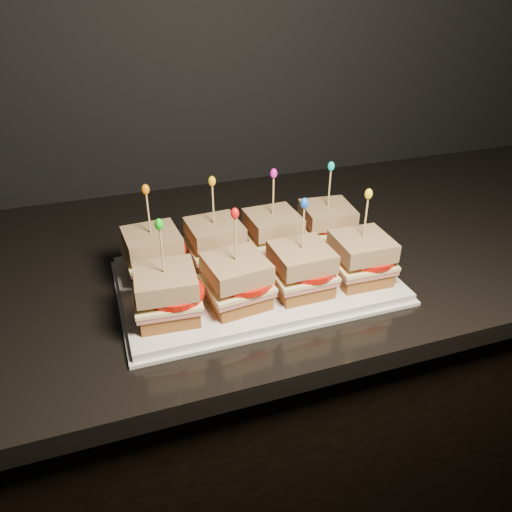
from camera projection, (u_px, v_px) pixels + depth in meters
name	position (u px, v px, depth m)	size (l,w,h in m)	color
cabinet	(285.00, 413.00, 1.22)	(2.44, 0.66, 0.90)	black
granite_slab	(292.00, 248.00, 0.99)	(2.48, 0.70, 0.03)	black
platter	(256.00, 280.00, 0.84)	(0.44, 0.27, 0.02)	silver
platter_rim	(256.00, 283.00, 0.84)	(0.45, 0.28, 0.01)	silver
sandwich_0_bread_bot	(155.00, 266.00, 0.84)	(0.08, 0.08, 0.02)	#573611
sandwich_0_ham	(154.00, 258.00, 0.83)	(0.09, 0.09, 0.01)	#B55D55
sandwich_0_cheese	(153.00, 255.00, 0.82)	(0.09, 0.09, 0.01)	#F8EB9F
sandwich_0_tomato	(161.00, 251.00, 0.82)	(0.08, 0.08, 0.01)	red
sandwich_0_bread_top	(152.00, 241.00, 0.81)	(0.09, 0.09, 0.03)	#5D3814
sandwich_0_pick	(149.00, 216.00, 0.79)	(0.00, 0.00, 0.09)	tan
sandwich_0_frill	(146.00, 189.00, 0.77)	(0.01, 0.01, 0.02)	orange
sandwich_1_bread_bot	(216.00, 256.00, 0.86)	(0.08, 0.08, 0.02)	#573611
sandwich_1_ham	(215.00, 248.00, 0.86)	(0.09, 0.09, 0.01)	#B55D55
sandwich_1_cheese	(215.00, 245.00, 0.85)	(0.09, 0.09, 0.01)	#F8EB9F
sandwich_1_tomato	(223.00, 241.00, 0.85)	(0.08, 0.08, 0.01)	red
sandwich_1_bread_top	(214.00, 231.00, 0.84)	(0.09, 0.09, 0.03)	#5D3814
sandwich_1_pick	(213.00, 207.00, 0.82)	(0.00, 0.00, 0.09)	tan
sandwich_1_frill	(212.00, 181.00, 0.79)	(0.01, 0.01, 0.02)	#EDAC10
sandwich_2_bread_bot	(272.00, 247.00, 0.89)	(0.08, 0.08, 0.02)	#573611
sandwich_2_ham	(272.00, 239.00, 0.89)	(0.09, 0.09, 0.01)	#B55D55
sandwich_2_cheese	(273.00, 235.00, 0.88)	(0.09, 0.09, 0.01)	#F8EB9F
sandwich_2_tomato	(280.00, 232.00, 0.88)	(0.08, 0.08, 0.01)	red
sandwich_2_bread_top	(273.00, 222.00, 0.87)	(0.09, 0.09, 0.03)	#5D3814
sandwich_2_pick	(273.00, 198.00, 0.85)	(0.00, 0.00, 0.09)	tan
sandwich_2_frill	(274.00, 173.00, 0.82)	(0.01, 0.01, 0.02)	#D515B7
sandwich_3_bread_bot	(325.00, 238.00, 0.92)	(0.08, 0.08, 0.02)	#573611
sandwich_3_ham	(326.00, 230.00, 0.92)	(0.09, 0.09, 0.01)	#B55D55
sandwich_3_cheese	(326.00, 227.00, 0.91)	(0.09, 0.09, 0.01)	#F8EB9F
sandwich_3_tomato	(334.00, 224.00, 0.91)	(0.08, 0.08, 0.01)	red
sandwich_3_bread_top	(327.00, 214.00, 0.90)	(0.09, 0.09, 0.03)	#5D3814
sandwich_3_pick	(329.00, 191.00, 0.88)	(0.00, 0.00, 0.09)	tan
sandwich_3_frill	(331.00, 166.00, 0.85)	(0.01, 0.01, 0.02)	#08C1BB
sandwich_4_bread_bot	(168.00, 309.00, 0.73)	(0.08, 0.08, 0.02)	#573611
sandwich_4_ham	(167.00, 300.00, 0.72)	(0.09, 0.09, 0.01)	#B55D55
sandwich_4_cheese	(167.00, 296.00, 0.72)	(0.09, 0.09, 0.01)	#F8EB9F
sandwich_4_tomato	(176.00, 293.00, 0.72)	(0.08, 0.08, 0.01)	red
sandwich_4_bread_top	(165.00, 281.00, 0.71)	(0.09, 0.09, 0.03)	#5D3814
sandwich_4_pick	(162.00, 254.00, 0.68)	(0.00, 0.00, 0.09)	tan
sandwich_4_frill	(159.00, 224.00, 0.66)	(0.01, 0.01, 0.02)	#11BA11
sandwich_5_bread_bot	(237.00, 296.00, 0.76)	(0.08, 0.08, 0.02)	#573611
sandwich_5_ham	(237.00, 287.00, 0.75)	(0.09, 0.09, 0.01)	#B55D55
sandwich_5_cheese	(237.00, 283.00, 0.75)	(0.09, 0.09, 0.01)	#F8EB9F
sandwich_5_tomato	(245.00, 280.00, 0.74)	(0.08, 0.08, 0.01)	red
sandwich_5_bread_top	(236.00, 268.00, 0.74)	(0.09, 0.09, 0.03)	#5D3814
sandwich_5_pick	(236.00, 242.00, 0.71)	(0.00, 0.00, 0.09)	tan
sandwich_5_frill	(235.00, 213.00, 0.69)	(0.01, 0.01, 0.02)	red
sandwich_6_bread_bot	(300.00, 283.00, 0.79)	(0.08, 0.08, 0.02)	#573611
sandwich_6_ham	(301.00, 275.00, 0.78)	(0.09, 0.09, 0.01)	#B55D55
sandwich_6_cheese	(301.00, 271.00, 0.78)	(0.09, 0.09, 0.01)	#F8EB9F
sandwich_6_tomato	(310.00, 268.00, 0.77)	(0.08, 0.08, 0.01)	red
sandwich_6_bread_top	(302.00, 257.00, 0.77)	(0.09, 0.09, 0.03)	#5D3814
sandwich_6_pick	(303.00, 231.00, 0.74)	(0.00, 0.00, 0.09)	tan
sandwich_6_frill	(305.00, 203.00, 0.72)	(0.01, 0.01, 0.02)	blue
sandwich_7_bread_bot	(359.00, 272.00, 0.82)	(0.08, 0.08, 0.02)	#573611
sandwich_7_ham	(360.00, 264.00, 0.81)	(0.09, 0.09, 0.01)	#B55D55
sandwich_7_cheese	(361.00, 260.00, 0.81)	(0.09, 0.09, 0.01)	#F8EB9F
sandwich_7_tomato	(369.00, 257.00, 0.80)	(0.08, 0.08, 0.01)	red
sandwich_7_bread_top	(362.00, 246.00, 0.80)	(0.09, 0.09, 0.03)	#5D3814
sandwich_7_pick	(365.00, 221.00, 0.77)	(0.00, 0.00, 0.09)	tan
sandwich_7_frill	(369.00, 194.00, 0.75)	(0.01, 0.01, 0.02)	yellow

